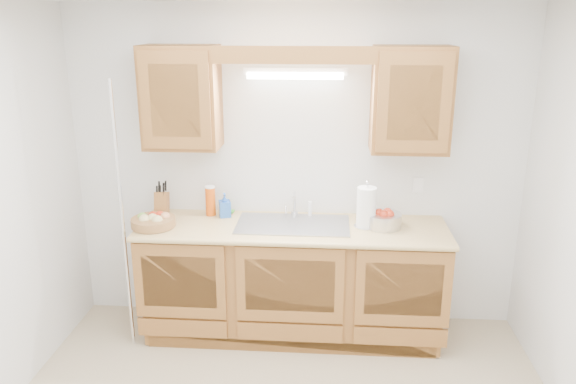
# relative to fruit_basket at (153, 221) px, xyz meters

# --- Properties ---
(room) EXTENTS (3.52, 3.50, 2.50)m
(room) POSITION_rel_fruit_basket_xyz_m (1.03, -1.10, 0.31)
(room) COLOR tan
(room) RESTS_ON ground
(base_cabinets) EXTENTS (2.20, 0.60, 0.86)m
(base_cabinets) POSITION_rel_fruit_basket_xyz_m (1.03, 0.10, -0.50)
(base_cabinets) COLOR brown
(base_cabinets) RESTS_ON ground
(countertop) EXTENTS (2.30, 0.63, 0.04)m
(countertop) POSITION_rel_fruit_basket_xyz_m (1.03, 0.09, -0.06)
(countertop) COLOR tan
(countertop) RESTS_ON base_cabinets
(upper_cabinet_left) EXTENTS (0.55, 0.33, 0.75)m
(upper_cabinet_left) POSITION_rel_fruit_basket_xyz_m (0.20, 0.24, 0.88)
(upper_cabinet_left) COLOR brown
(upper_cabinet_left) RESTS_ON room
(upper_cabinet_right) EXTENTS (0.55, 0.33, 0.75)m
(upper_cabinet_right) POSITION_rel_fruit_basket_xyz_m (1.86, 0.24, 0.88)
(upper_cabinet_right) COLOR brown
(upper_cabinet_right) RESTS_ON room
(valance) EXTENTS (2.20, 0.05, 0.12)m
(valance) POSITION_rel_fruit_basket_xyz_m (1.03, 0.09, 1.20)
(valance) COLOR brown
(valance) RESTS_ON room
(fluorescent_fixture) EXTENTS (0.76, 0.08, 0.08)m
(fluorescent_fixture) POSITION_rel_fruit_basket_xyz_m (1.03, 0.32, 1.05)
(fluorescent_fixture) COLOR white
(fluorescent_fixture) RESTS_ON room
(sink) EXTENTS (0.84, 0.46, 0.36)m
(sink) POSITION_rel_fruit_basket_xyz_m (1.03, 0.11, -0.12)
(sink) COLOR #9E9EA3
(sink) RESTS_ON countertop
(wire_shelf_pole) EXTENTS (0.03, 0.03, 2.00)m
(wire_shelf_pole) POSITION_rel_fruit_basket_xyz_m (-0.17, -0.16, 0.06)
(wire_shelf_pole) COLOR silver
(wire_shelf_pole) RESTS_ON ground
(outlet_plate) EXTENTS (0.08, 0.01, 0.12)m
(outlet_plate) POSITION_rel_fruit_basket_xyz_m (1.98, 0.40, 0.21)
(outlet_plate) COLOR white
(outlet_plate) RESTS_ON room
(fruit_basket) EXTENTS (0.39, 0.39, 0.10)m
(fruit_basket) POSITION_rel_fruit_basket_xyz_m (0.00, 0.00, 0.00)
(fruit_basket) COLOR #B17847
(fruit_basket) RESTS_ON countertop
(knife_block) EXTENTS (0.11, 0.17, 0.29)m
(knife_block) POSITION_rel_fruit_basket_xyz_m (0.00, 0.23, 0.06)
(knife_block) COLOR brown
(knife_block) RESTS_ON countertop
(orange_canister) EXTENTS (0.08, 0.08, 0.24)m
(orange_canister) POSITION_rel_fruit_basket_xyz_m (0.37, 0.29, 0.07)
(orange_canister) COLOR #D74E0B
(orange_canister) RESTS_ON countertop
(soap_bottle) EXTENTS (0.11, 0.11, 0.19)m
(soap_bottle) POSITION_rel_fruit_basket_xyz_m (0.49, 0.26, 0.05)
(soap_bottle) COLOR blue
(soap_bottle) RESTS_ON countertop
(sponge) EXTENTS (0.11, 0.08, 0.02)m
(sponge) POSITION_rel_fruit_basket_xyz_m (0.49, 0.34, -0.04)
(sponge) COLOR #CC333F
(sponge) RESTS_ON countertop
(paper_towel) EXTENTS (0.17, 0.17, 0.36)m
(paper_towel) POSITION_rel_fruit_basket_xyz_m (1.57, 0.11, 0.11)
(paper_towel) COLOR silver
(paper_towel) RESTS_ON countertop
(apple_bowl) EXTENTS (0.31, 0.31, 0.14)m
(apple_bowl) POSITION_rel_fruit_basket_xyz_m (1.70, 0.12, 0.02)
(apple_bowl) COLOR silver
(apple_bowl) RESTS_ON countertop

